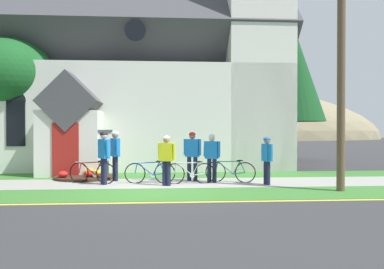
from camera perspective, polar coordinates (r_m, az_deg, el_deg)
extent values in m
plane|color=#333335|center=(16.04, -5.64, -5.91)|extent=(140.00, 140.00, 0.00)
cube|color=#99968E|center=(13.93, -9.03, -6.90)|extent=(32.00, 2.50, 0.01)
cube|color=#38722D|center=(11.59, -10.02, -8.46)|extent=(32.00, 2.25, 0.01)
cube|color=#38722D|center=(16.25, -8.33, -5.81)|extent=(24.00, 2.18, 0.01)
cube|color=yellow|center=(10.34, -10.75, -9.59)|extent=(28.00, 0.16, 0.01)
cube|color=silver|center=(21.62, -7.30, 2.14)|extent=(14.16, 8.77, 4.78)
cube|color=#424247|center=(22.13, -7.32, 13.18)|extent=(14.66, 8.93, 8.93)
cube|color=silver|center=(19.56, 9.21, 11.93)|extent=(2.94, 2.94, 11.31)
cube|color=silver|center=(16.82, -16.97, -1.19)|extent=(2.40, 1.60, 2.60)
cube|color=#424247|center=(16.84, -16.99, 4.43)|extent=(2.40, 1.80, 2.40)
cube|color=maroon|center=(16.03, -17.61, -2.18)|extent=(1.00, 0.06, 2.10)
cube|color=black|center=(18.22, -23.85, 1.44)|extent=(0.76, 0.06, 1.90)
cone|color=black|center=(18.26, -23.86, 4.43)|extent=(0.80, 0.06, 0.80)
cylinder|color=black|center=(17.71, -8.12, 14.50)|extent=(0.90, 0.06, 0.90)
cube|color=#474C56|center=(16.20, -17.32, -4.75)|extent=(0.12, 0.12, 0.63)
cube|color=#474C56|center=(15.97, -12.01, -4.81)|extent=(0.12, 0.12, 0.63)
cube|color=white|center=(16.01, -14.69, -1.71)|extent=(1.79, 0.13, 1.09)
cube|color=#474C56|center=(15.99, -14.70, 0.45)|extent=(1.91, 0.18, 0.12)
cube|color=black|center=(15.96, -14.72, -1.25)|extent=(1.43, 0.05, 0.16)
cylinder|color=#382319|center=(15.62, -15.01, -5.93)|extent=(2.29, 2.29, 0.10)
ellipsoid|color=gold|center=(15.58, -13.55, -5.31)|extent=(0.36, 0.36, 0.24)
ellipsoid|color=gold|center=(15.90, -14.51, -5.19)|extent=(0.36, 0.36, 0.24)
ellipsoid|color=#CC338C|center=(16.21, -16.50, -5.09)|extent=(0.36, 0.36, 0.24)
ellipsoid|color=red|center=(15.36, -17.93, -5.41)|extent=(0.36, 0.36, 0.24)
ellipsoid|color=red|center=(15.24, -14.44, -5.45)|extent=(0.36, 0.36, 0.24)
torus|color=black|center=(13.83, -3.91, -5.54)|extent=(0.72, 0.06, 0.72)
torus|color=black|center=(13.90, -8.14, -5.52)|extent=(0.72, 0.06, 0.72)
cylinder|color=#194CA5|center=(13.85, -6.71, -4.90)|extent=(0.55, 0.06, 0.44)
cylinder|color=#194CA5|center=(13.82, -6.24, -4.00)|extent=(0.76, 0.06, 0.07)
cylinder|color=#194CA5|center=(13.83, -5.14, -4.84)|extent=(0.26, 0.05, 0.46)
cylinder|color=#194CA5|center=(13.84, -4.76, -5.64)|extent=(0.41, 0.05, 0.09)
cylinder|color=#194CA5|center=(13.82, -4.29, -4.74)|extent=(0.22, 0.04, 0.40)
cylinder|color=#194CA5|center=(13.88, -7.97, -4.79)|extent=(0.12, 0.04, 0.36)
ellipsoid|color=black|center=(13.80, -4.68, -3.81)|extent=(0.24, 0.09, 0.05)
cylinder|color=silver|center=(13.86, -7.81, -3.98)|extent=(0.44, 0.04, 0.03)
cylinder|color=silver|center=(13.86, -5.61, -5.75)|extent=(0.18, 0.03, 0.18)
torus|color=black|center=(13.71, 1.80, -5.59)|extent=(0.73, 0.08, 0.73)
torus|color=black|center=(13.57, -2.57, -5.65)|extent=(0.73, 0.08, 0.73)
cylinder|color=#B7B7BC|center=(13.59, -1.07, -4.96)|extent=(0.57, 0.07, 0.45)
cylinder|color=#B7B7BC|center=(13.59, -0.59, -4.05)|extent=(0.77, 0.08, 0.04)
cylinder|color=#B7B7BC|center=(13.65, 0.55, -4.93)|extent=(0.26, 0.05, 0.45)
cylinder|color=#B7B7BC|center=(13.68, 0.94, -5.71)|extent=(0.42, 0.06, 0.09)
cylinder|color=#B7B7BC|center=(13.67, 1.42, -4.81)|extent=(0.22, 0.05, 0.39)
cylinder|color=#B7B7BC|center=(13.56, -2.39, -4.87)|extent=(0.12, 0.04, 0.38)
ellipsoid|color=black|center=(13.64, 1.02, -3.90)|extent=(0.24, 0.10, 0.05)
cylinder|color=silver|center=(13.54, -2.22, -3.99)|extent=(0.44, 0.06, 0.03)
cylinder|color=silver|center=(13.65, 0.07, -5.83)|extent=(0.18, 0.03, 0.18)
torus|color=black|center=(14.10, 7.60, -5.41)|extent=(0.71, 0.25, 0.73)
torus|color=black|center=(14.24, 3.38, -5.34)|extent=(0.71, 0.25, 0.73)
cylinder|color=#19723F|center=(14.17, 4.81, -4.73)|extent=(0.55, 0.20, 0.45)
cylinder|color=#19723F|center=(14.13, 5.27, -3.85)|extent=(0.75, 0.27, 0.05)
cylinder|color=#19723F|center=(14.11, 6.37, -4.72)|extent=(0.26, 0.11, 0.46)
cylinder|color=#19723F|center=(14.12, 6.75, -5.50)|extent=(0.42, 0.16, 0.09)
cylinder|color=#19723F|center=(14.09, 7.22, -4.62)|extent=(0.22, 0.10, 0.40)
cylinder|color=#19723F|center=(14.21, 3.55, -4.61)|extent=(0.12, 0.07, 0.38)
ellipsoid|color=black|center=(14.08, 6.84, -3.71)|extent=(0.25, 0.15, 0.05)
cylinder|color=silver|center=(14.19, 3.72, -3.78)|extent=(0.43, 0.16, 0.03)
cylinder|color=silver|center=(14.15, 5.90, -5.60)|extent=(0.18, 0.07, 0.18)
torus|color=black|center=(13.96, -12.20, -5.48)|extent=(0.70, 0.27, 0.73)
torus|color=black|center=(14.45, -15.81, -5.28)|extent=(0.70, 0.27, 0.73)
cylinder|color=#A51E19|center=(14.26, -14.62, -4.76)|extent=(0.53, 0.21, 0.43)
cylinder|color=#A51E19|center=(14.19, -14.22, -3.89)|extent=(0.73, 0.28, 0.08)
cylinder|color=#A51E19|center=(14.08, -13.28, -4.74)|extent=(0.25, 0.12, 0.46)
cylinder|color=#A51E19|center=(14.06, -12.94, -5.55)|extent=(0.40, 0.17, 0.09)
cylinder|color=#A51E19|center=(13.98, -12.54, -4.67)|extent=(0.22, 0.10, 0.41)
cylinder|color=#A51E19|center=(14.41, -15.68, -4.60)|extent=(0.12, 0.07, 0.36)
ellipsoid|color=black|center=(14.00, -12.87, -3.73)|extent=(0.25, 0.15, 0.05)
cylinder|color=silver|center=(14.37, -15.54, -3.83)|extent=(0.42, 0.17, 0.03)
cylinder|color=silver|center=(14.15, -13.68, -5.61)|extent=(0.18, 0.08, 0.18)
cylinder|color=#191E38|center=(14.67, -10.99, -4.80)|extent=(0.15, 0.15, 0.89)
cylinder|color=#191E38|center=(14.53, -10.81, -4.85)|extent=(0.15, 0.15, 0.89)
cube|color=blue|center=(14.55, -10.91, -1.81)|extent=(0.39, 0.54, 0.65)
sphere|color=#936B51|center=(14.54, -10.91, -0.09)|extent=(0.23, 0.23, 0.23)
ellipsoid|color=silver|center=(14.53, -10.91, 0.16)|extent=(0.36, 0.34, 0.16)
cylinder|color=blue|center=(14.84, -11.13, -1.64)|extent=(0.09, 0.20, 0.59)
cylinder|color=blue|center=(14.25, -10.68, -1.73)|extent=(0.09, 0.18, 0.59)
cylinder|color=#191E38|center=(13.52, 10.79, -5.47)|extent=(0.15, 0.15, 0.79)
cylinder|color=#191E38|center=(13.66, 10.49, -5.40)|extent=(0.15, 0.15, 0.79)
cube|color=blue|center=(13.54, 10.65, -2.55)|extent=(0.28, 0.48, 0.58)
sphere|color=#936B51|center=(13.52, 10.65, -0.89)|extent=(0.20, 0.20, 0.20)
ellipsoid|color=#1E59B2|center=(13.52, 10.65, -0.65)|extent=(0.29, 0.26, 0.14)
cylinder|color=blue|center=(13.27, 11.01, -2.49)|extent=(0.09, 0.10, 0.52)
cylinder|color=blue|center=(13.80, 10.30, -2.37)|extent=(0.09, 0.16, 0.53)
cylinder|color=#191E38|center=(13.18, -3.94, -5.57)|extent=(0.15, 0.15, 0.82)
cylinder|color=#191E38|center=(13.12, -3.38, -5.60)|extent=(0.15, 0.15, 0.82)
cube|color=yellow|center=(13.09, -3.66, -2.51)|extent=(0.50, 0.37, 0.60)
sphere|color=#936B51|center=(13.07, -3.66, -0.74)|extent=(0.21, 0.21, 0.21)
ellipsoid|color=silver|center=(13.07, -3.66, -0.49)|extent=(0.31, 0.33, 0.15)
cylinder|color=yellow|center=(13.24, -4.70, -2.34)|extent=(0.09, 0.21, 0.54)
cylinder|color=yellow|center=(12.94, -2.60, -2.41)|extent=(0.09, 0.15, 0.54)
cylinder|color=#191E38|center=(13.78, -12.59, -5.17)|extent=(0.15, 0.15, 0.88)
cylinder|color=#191E38|center=(13.66, -12.33, -5.22)|extent=(0.15, 0.15, 0.88)
cube|color=blue|center=(13.67, -12.47, -2.01)|extent=(0.45, 0.52, 0.64)
sphere|color=tan|center=(13.65, -12.47, -0.18)|extent=(0.23, 0.23, 0.23)
ellipsoid|color=black|center=(13.65, -12.48, 0.08)|extent=(0.37, 0.36, 0.16)
cylinder|color=blue|center=(13.95, -12.88, -1.82)|extent=(0.09, 0.20, 0.59)
cylinder|color=blue|center=(13.38, -12.05, -1.93)|extent=(0.09, 0.20, 0.59)
cylinder|color=#191E38|center=(13.97, 3.23, -5.17)|extent=(0.15, 0.15, 0.83)
cylinder|color=#191E38|center=(14.05, 2.48, -5.14)|extent=(0.15, 0.15, 0.83)
cube|color=blue|center=(13.96, 2.86, -2.21)|extent=(0.51, 0.41, 0.61)
sphere|color=beige|center=(13.94, 2.86, -0.52)|extent=(0.22, 0.22, 0.22)
ellipsoid|color=silver|center=(13.94, 2.86, -0.28)|extent=(0.33, 0.35, 0.15)
cylinder|color=blue|center=(13.81, 3.87, -2.12)|extent=(0.09, 0.12, 0.55)
cylinder|color=blue|center=(14.11, 1.87, -2.06)|extent=(0.09, 0.25, 0.55)
cylinder|color=#191E38|center=(14.33, 0.49, -4.95)|extent=(0.15, 0.15, 0.87)
cylinder|color=#191E38|center=(14.40, -0.41, -4.92)|extent=(0.15, 0.15, 0.87)
cube|color=blue|center=(14.31, 0.04, -1.93)|extent=(0.53, 0.37, 0.64)
sphere|color=#936B51|center=(14.30, 0.04, -0.21)|extent=(0.23, 0.23, 0.23)
ellipsoid|color=red|center=(14.30, 0.04, 0.04)|extent=(0.33, 0.35, 0.16)
cylinder|color=blue|center=(14.18, 1.12, -1.83)|extent=(0.09, 0.15, 0.58)
cylinder|color=blue|center=(14.44, -1.02, -1.78)|extent=(0.09, 0.11, 0.57)
cylinder|color=brown|center=(13.12, 20.53, 13.25)|extent=(0.24, 0.24, 9.42)
cylinder|color=#4C3823|center=(24.39, 14.12, -0.91)|extent=(0.37, 0.37, 2.32)
cone|color=#14471E|center=(24.61, 14.15, 8.56)|extent=(3.87, 3.87, 5.78)
cylinder|color=#3D2D1E|center=(19.66, -24.51, -1.12)|extent=(0.25, 0.25, 2.48)
ellipsoid|color=#195623|center=(19.80, -24.56, 7.76)|extent=(3.91, 3.91, 3.31)
ellipsoid|color=#847A5B|center=(76.85, -12.36, -0.66)|extent=(106.29, 38.37, 23.62)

